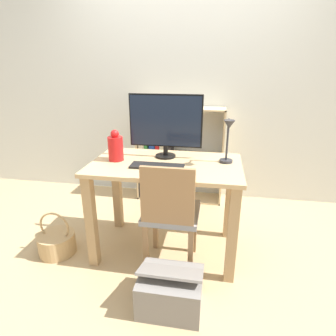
% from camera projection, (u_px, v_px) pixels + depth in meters
% --- Properties ---
extents(ground_plane, '(10.00, 10.00, 0.00)m').
position_uv_depth(ground_plane, '(166.00, 248.00, 2.39)').
color(ground_plane, tan).
extents(wall_back, '(8.00, 0.05, 2.60)m').
position_uv_depth(wall_back, '(185.00, 82.00, 3.03)').
color(wall_back, silver).
rests_on(wall_back, ground_plane).
extents(desk, '(1.14, 0.68, 0.77)m').
position_uv_depth(desk, '(166.00, 183.00, 2.18)').
color(desk, tan).
rests_on(desk, ground_plane).
extents(monitor, '(0.57, 0.16, 0.50)m').
position_uv_depth(monitor, '(166.00, 123.00, 2.18)').
color(monitor, black).
rests_on(monitor, desk).
extents(keyboard, '(0.39, 0.13, 0.02)m').
position_uv_depth(keyboard, '(157.00, 166.00, 2.04)').
color(keyboard, black).
rests_on(keyboard, desk).
extents(vase, '(0.12, 0.12, 0.24)m').
position_uv_depth(vase, '(116.00, 147.00, 2.16)').
color(vase, red).
rests_on(vase, desk).
extents(desk_lamp, '(0.10, 0.19, 0.34)m').
position_uv_depth(desk_lamp, '(228.00, 138.00, 2.02)').
color(desk_lamp, '#2D2D33').
rests_on(desk_lamp, desk).
extents(chair, '(0.40, 0.40, 0.86)m').
position_uv_depth(chair, '(170.00, 212.00, 2.01)').
color(chair, gray).
rests_on(chair, ground_plane).
extents(bookshelf, '(0.95, 0.28, 1.05)m').
position_uv_depth(bookshelf, '(163.00, 156.00, 3.18)').
color(bookshelf, '#D8BC8C').
rests_on(bookshelf, ground_plane).
extents(basket, '(0.30, 0.30, 0.37)m').
position_uv_depth(basket, '(57.00, 242.00, 2.31)').
color(basket, tan).
rests_on(basket, ground_plane).
extents(storage_box, '(0.40, 0.36, 0.31)m').
position_uv_depth(storage_box, '(170.00, 291.00, 1.77)').
color(storage_box, gray).
rests_on(storage_box, ground_plane).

